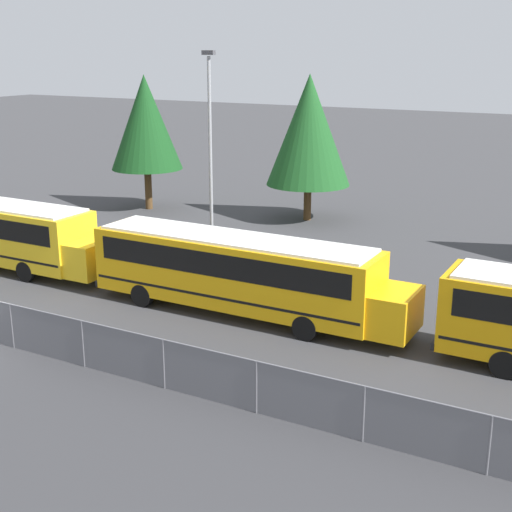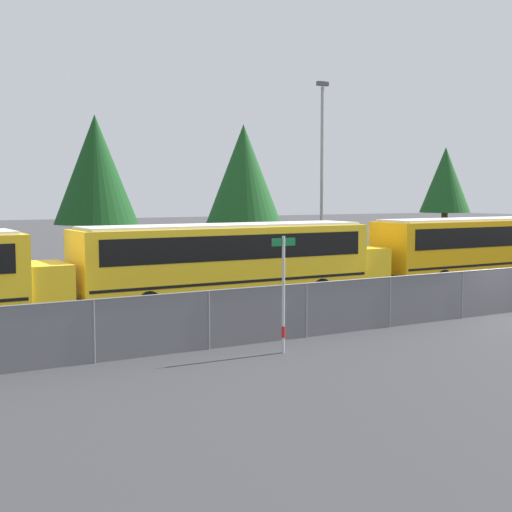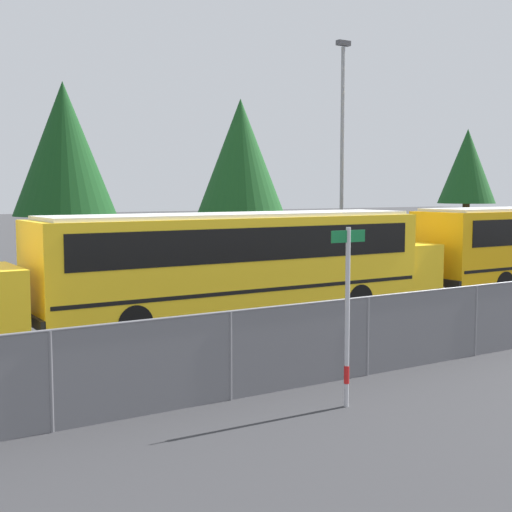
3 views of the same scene
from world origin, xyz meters
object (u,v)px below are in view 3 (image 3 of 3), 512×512
at_px(light_pole, 342,151).
at_px(tree_1, 64,149).
at_px(school_bus_1, 244,257).
at_px(tree_0, 241,159).
at_px(street_sign, 347,313).
at_px(tree_3, 467,167).

distance_m(light_pole, tree_1, 11.72).
relative_size(school_bus_1, tree_1, 1.55).
bearing_deg(light_pole, tree_0, 85.38).
height_order(street_sign, tree_1, tree_1).
bearing_deg(school_bus_1, tree_0, 59.39).
relative_size(school_bus_1, light_pole, 1.33).
bearing_deg(street_sign, light_pole, 51.36).
bearing_deg(tree_3, tree_0, 174.07).
height_order(light_pole, tree_0, light_pole).
distance_m(tree_1, tree_3, 25.35).
height_order(street_sign, light_pole, light_pole).
height_order(tree_0, tree_3, tree_0).
distance_m(street_sign, tree_3, 34.78).
bearing_deg(tree_1, light_pole, -38.20).
bearing_deg(tree_3, light_pole, -154.49).
distance_m(school_bus_1, tree_0, 18.04).
bearing_deg(tree_3, school_bus_1, -150.78).
height_order(school_bus_1, tree_1, tree_1).
bearing_deg(street_sign, school_bus_1, 70.69).
relative_size(school_bus_1, street_sign, 4.21).
xyz_separation_m(tree_0, tree_1, (-9.96, -2.05, 0.13)).
xyz_separation_m(tree_0, tree_3, (15.38, -1.60, -0.16)).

